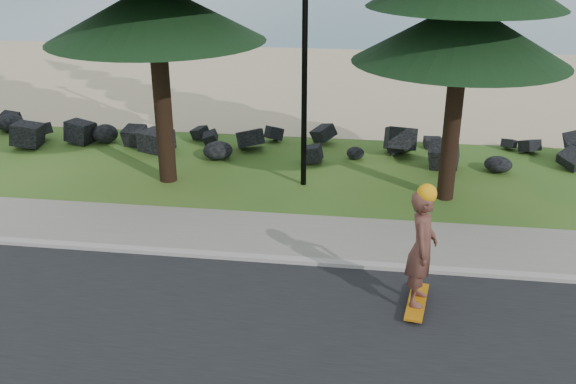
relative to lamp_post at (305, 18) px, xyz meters
name	(u,v)px	position (x,y,z in m)	size (l,w,h in m)	color
ground	(286,241)	(0.00, -3.20, -4.13)	(160.00, 160.00, 0.00)	#2B581B
road	(243,381)	(0.00, -7.70, -4.12)	(160.00, 7.00, 0.02)	black
kerb	(280,260)	(0.00, -4.10, -4.08)	(160.00, 0.20, 0.10)	#ABA29A
sidewalk	(287,235)	(0.00, -3.00, -4.09)	(160.00, 2.00, 0.08)	gray
beach_sand	(334,82)	(0.00, 11.30, -4.13)	(160.00, 15.00, 0.01)	#CCAE88
seawall_boulders	(313,153)	(0.00, 2.40, -4.13)	(60.00, 2.40, 1.10)	black
lamp_post	(305,18)	(0.00, 0.00, 0.00)	(0.25, 0.14, 8.14)	black
skateboarder	(422,249)	(2.60, -5.36, -2.98)	(0.60, 1.27, 2.30)	#BC6A0B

